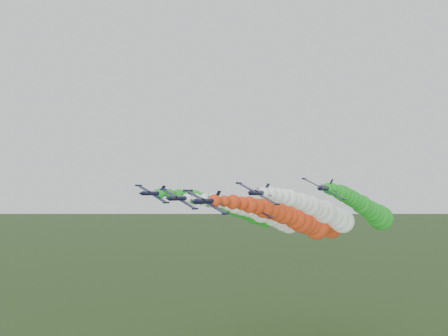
# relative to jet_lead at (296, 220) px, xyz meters

# --- Properties ---
(jet_lead) EXTENTS (12.80, 76.91, 15.25)m
(jet_lead) POSITION_rel_jet_lead_xyz_m (0.00, 0.00, 0.00)
(jet_lead) COLOR #121636
(jet_lead) RESTS_ON ground
(jet_inner_left) EXTENTS (12.57, 76.68, 15.02)m
(jet_inner_left) POSITION_rel_jet_lead_xyz_m (-11.84, 10.58, 0.37)
(jet_inner_left) COLOR #121636
(jet_inner_left) RESTS_ON ground
(jet_inner_right) EXTENTS (12.81, 76.91, 15.26)m
(jet_inner_right) POSITION_rel_jet_lead_xyz_m (6.49, 8.97, 1.53)
(jet_inner_right) COLOR #121636
(jet_inner_right) RESTS_ON ground
(jet_outer_left) EXTENTS (12.30, 76.41, 14.75)m
(jet_outer_left) POSITION_rel_jet_lead_xyz_m (-22.49, 15.23, 1.59)
(jet_outer_left) COLOR #121636
(jet_outer_left) RESTS_ON ground
(jet_outer_right) EXTENTS (12.90, 77.01, 15.35)m
(jet_outer_right) POSITION_rel_jet_lead_xyz_m (18.05, 17.14, 2.14)
(jet_outer_right) COLOR #121636
(jet_outer_right) RESTS_ON ground
(jet_trail) EXTENTS (12.90, 77.00, 15.35)m
(jet_trail) POSITION_rel_jet_lead_xyz_m (-0.40, 27.52, -2.18)
(jet_trail) COLOR #121636
(jet_trail) RESTS_ON ground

